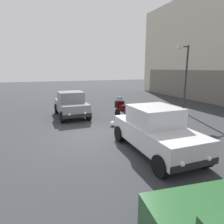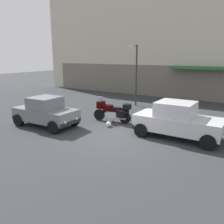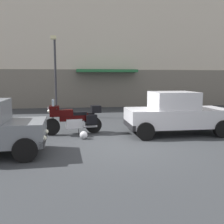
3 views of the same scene
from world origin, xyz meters
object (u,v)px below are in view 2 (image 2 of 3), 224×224
object	(u,v)px
streetlamp_curbside	(135,69)
car_hatchback_near	(178,120)
helmet	(109,124)
car_compact_side	(46,112)
motorcycle	(113,111)

from	to	relation	value
streetlamp_curbside	car_hatchback_near	bearing A→B (deg)	-47.29
helmet	car_hatchback_near	distance (m)	3.60
car_hatchback_near	streetlamp_curbside	distance (m)	7.37
streetlamp_curbside	car_compact_side	bearing A→B (deg)	-102.16
motorcycle	car_compact_side	world-z (taller)	car_compact_side
helmet	streetlamp_curbside	size ratio (longest dim) A/B	0.06
motorcycle	streetlamp_curbside	world-z (taller)	streetlamp_curbside
streetlamp_curbside	motorcycle	bearing A→B (deg)	-78.05
car_compact_side	motorcycle	bearing A→B (deg)	43.60
helmet	car_hatchback_near	size ratio (longest dim) A/B	0.07
car_hatchback_near	streetlamp_curbside	xyz separation A→B (m)	(-4.83, 5.23, 1.89)
motorcycle	helmet	world-z (taller)	motorcycle
car_hatchback_near	helmet	bearing A→B (deg)	-175.67
motorcycle	car_hatchback_near	xyz separation A→B (m)	(3.86, -0.63, 0.19)
helmet	streetlamp_curbside	xyz separation A→B (m)	(-1.30, 5.51, 2.56)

